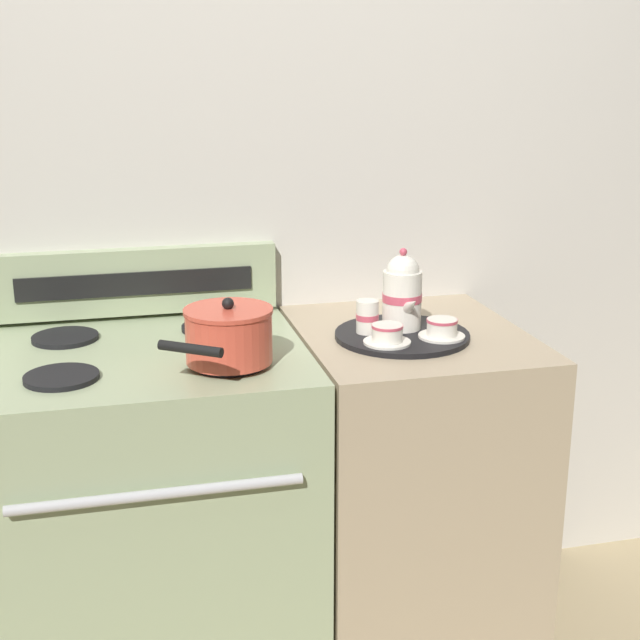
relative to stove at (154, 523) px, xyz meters
The scene contains 10 objects.
wall_back 0.78m from the stove, 50.68° to the left, with size 6.00×0.05×2.20m.
stove is the anchor object (origin of this frame).
control_panel 0.65m from the stove, 90.00° to the left, with size 0.77×0.05×0.18m.
side_counter 0.69m from the stove, ahead, with size 0.58×0.67×0.93m.
saucepan 0.59m from the stove, 39.05° to the right, with size 0.27×0.30×0.15m.
serving_tray 0.80m from the stove, ahead, with size 0.35×0.35×0.01m.
teapot 0.88m from the stove, ahead, with size 0.10×0.16×0.21m.
teacup_left 0.78m from the stove, 11.03° to the right, with size 0.12×0.12×0.05m.
teacup_right 0.89m from the stove, ahead, with size 0.12×0.12×0.05m.
creamer_jug 0.77m from the stove, ahead, with size 0.06×0.06×0.08m.
Camera 1 is at (-0.37, -2.10, 1.62)m, focal length 50.00 mm.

